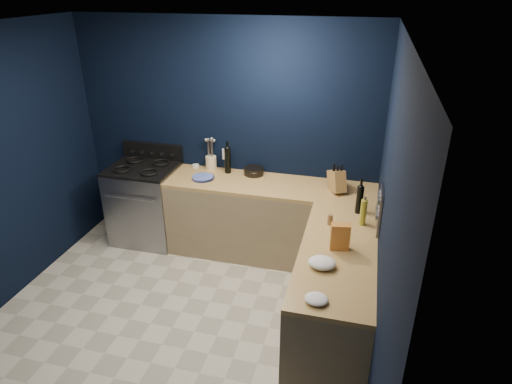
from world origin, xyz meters
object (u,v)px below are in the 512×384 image
(gas_range, at_px, (146,204))
(knife_block, at_px, (337,181))
(plate_stack, at_px, (203,178))
(crouton_bag, at_px, (340,237))
(utensil_crock, at_px, (211,163))

(gas_range, distance_m, knife_block, 2.31)
(plate_stack, bearing_deg, gas_range, 177.37)
(knife_block, xyz_separation_m, crouton_bag, (0.13, -1.12, 0.00))
(gas_range, xyz_separation_m, plate_stack, (0.77, -0.04, 0.46))
(gas_range, relative_size, knife_block, 4.04)
(plate_stack, bearing_deg, utensil_crock, 91.52)
(knife_block, height_order, crouton_bag, knife_block)
(gas_range, bearing_deg, knife_block, 0.32)
(utensil_crock, distance_m, crouton_bag, 2.12)
(gas_range, xyz_separation_m, knife_block, (2.24, 0.01, 0.55))
(plate_stack, distance_m, knife_block, 1.48)
(plate_stack, relative_size, crouton_bag, 1.04)
(utensil_crock, relative_size, crouton_bag, 0.68)
(gas_range, relative_size, utensil_crock, 5.92)
(gas_range, xyz_separation_m, crouton_bag, (2.37, -1.10, 0.56))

